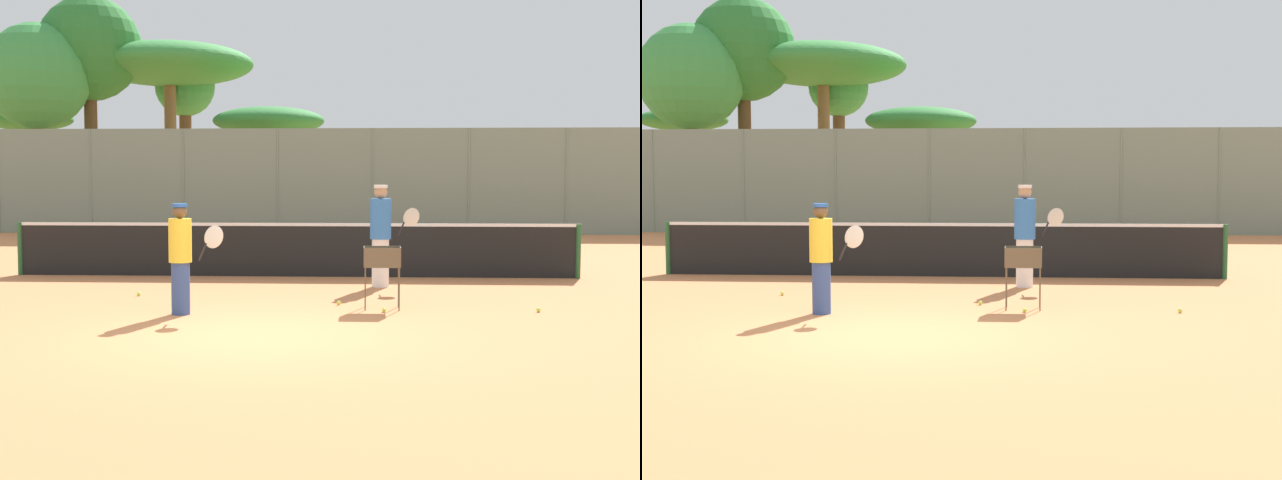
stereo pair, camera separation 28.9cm
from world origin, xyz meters
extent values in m
plane|color=#D37F4C|center=(0.00, 0.00, 0.00)|extent=(80.00, 80.00, 0.00)
cylinder|color=#26592D|center=(-5.58, 6.52, 0.54)|extent=(0.10, 0.10, 1.07)
cylinder|color=#26592D|center=(5.58, 6.52, 0.54)|extent=(0.10, 0.10, 1.07)
cube|color=black|center=(0.00, 6.52, 0.51)|extent=(11.16, 0.01, 1.01)
cube|color=white|center=(0.00, 6.52, 1.04)|extent=(11.16, 0.02, 0.06)
cylinder|color=gray|center=(-11.23, 18.91, 1.78)|extent=(0.08, 0.08, 3.55)
cylinder|color=gray|center=(-8.02, 18.91, 1.78)|extent=(0.08, 0.08, 3.55)
cylinder|color=gray|center=(-4.81, 18.91, 1.78)|extent=(0.08, 0.08, 3.55)
cylinder|color=gray|center=(-1.60, 18.91, 1.78)|extent=(0.08, 0.08, 3.55)
cylinder|color=gray|center=(1.60, 18.91, 1.78)|extent=(0.08, 0.08, 3.55)
cylinder|color=gray|center=(4.81, 18.91, 1.78)|extent=(0.08, 0.08, 3.55)
cylinder|color=gray|center=(8.02, 18.91, 1.78)|extent=(0.08, 0.08, 3.55)
cube|color=gray|center=(0.00, 18.91, 1.78)|extent=(28.89, 0.01, 3.55)
cylinder|color=brown|center=(-8.84, 21.67, 2.74)|extent=(0.48, 0.48, 5.47)
sphere|color=#28722D|center=(-8.84, 21.67, 6.63)|extent=(3.85, 3.85, 3.85)
cylinder|color=brown|center=(-12.13, 24.04, 1.87)|extent=(0.40, 0.40, 3.74)
ellipsoid|color=#28722D|center=(-12.13, 24.04, 4.18)|extent=(3.53, 3.53, 0.88)
cylinder|color=brown|center=(-5.92, 24.70, 2.40)|extent=(0.49, 0.49, 4.80)
sphere|color=#388E42|center=(-5.92, 24.70, 5.53)|extent=(2.41, 2.41, 2.41)
cylinder|color=brown|center=(-6.23, 23.33, 2.72)|extent=(0.46, 0.46, 5.43)
ellipsoid|color=#338438|center=(-6.23, 23.33, 6.25)|extent=(6.49, 6.49, 1.62)
cylinder|color=brown|center=(-2.18, 21.42, 1.72)|extent=(0.28, 0.28, 3.44)
ellipsoid|color=#28722D|center=(-2.18, 21.42, 3.94)|extent=(4.07, 4.07, 1.02)
cylinder|color=brown|center=(-10.38, 20.44, 2.18)|extent=(0.42, 0.42, 4.36)
sphere|color=#388E42|center=(-10.38, 20.44, 5.50)|extent=(3.80, 3.80, 3.80)
cylinder|color=#334C8C|center=(-1.27, 1.71, 0.38)|extent=(0.27, 0.27, 0.77)
cylinder|color=yellow|center=(-1.27, 1.71, 1.09)|extent=(0.34, 0.34, 0.64)
sphere|color=brown|center=(-1.27, 1.71, 1.51)|extent=(0.21, 0.21, 0.21)
cylinder|color=#2659B2|center=(-1.27, 1.71, 1.60)|extent=(0.22, 0.22, 0.05)
cylinder|color=black|center=(-0.93, 1.65, 0.93)|extent=(0.15, 0.06, 0.27)
ellipsoid|color=silver|center=(-0.75, 1.61, 1.15)|extent=(0.40, 0.10, 0.43)
cylinder|color=white|center=(1.69, 5.01, 0.44)|extent=(0.31, 0.31, 0.87)
cylinder|color=blue|center=(1.69, 5.01, 1.24)|extent=(0.38, 0.38, 0.73)
sphere|color=tan|center=(1.69, 5.01, 1.72)|extent=(0.24, 0.24, 0.24)
cylinder|color=white|center=(1.69, 5.01, 1.82)|extent=(0.25, 0.25, 0.06)
cylinder|color=black|center=(2.06, 4.94, 1.06)|extent=(0.15, 0.05, 0.27)
ellipsoid|color=silver|center=(2.24, 4.91, 1.28)|extent=(0.40, 0.10, 0.43)
cylinder|color=brown|center=(1.43, 2.22, 0.32)|extent=(0.02, 0.02, 0.65)
cylinder|color=brown|center=(1.94, 2.22, 0.32)|extent=(0.02, 0.02, 0.65)
cylinder|color=brown|center=(1.43, 2.58, 0.32)|extent=(0.02, 0.02, 0.65)
cylinder|color=brown|center=(1.94, 2.58, 0.32)|extent=(0.02, 0.02, 0.65)
cube|color=brown|center=(1.68, 2.40, 0.65)|extent=(0.55, 0.40, 0.01)
cube|color=brown|center=(1.68, 2.20, 0.80)|extent=(0.55, 0.01, 0.30)
cube|color=brown|center=(1.68, 2.60, 0.80)|extent=(0.55, 0.01, 0.30)
cube|color=brown|center=(1.41, 2.40, 0.80)|extent=(0.01, 0.40, 0.30)
cube|color=brown|center=(1.96, 2.40, 0.80)|extent=(0.01, 0.40, 0.30)
sphere|color=#D1E54C|center=(1.77, 2.35, 0.69)|extent=(0.07, 0.07, 0.07)
sphere|color=#D1E54C|center=(1.80, 2.35, 0.75)|extent=(0.07, 0.07, 0.07)
sphere|color=#D1E54C|center=(1.76, 2.49, 0.69)|extent=(0.07, 0.07, 0.07)
sphere|color=#D1E54C|center=(1.58, 2.31, 0.75)|extent=(0.07, 0.07, 0.07)
sphere|color=#D1E54C|center=(1.74, 2.31, 0.69)|extent=(0.07, 0.07, 0.07)
sphere|color=#D1E54C|center=(1.77, 2.42, 0.69)|extent=(0.07, 0.07, 0.07)
sphere|color=#D1E54C|center=(1.89, 2.34, 0.69)|extent=(0.07, 0.07, 0.07)
sphere|color=#D1E54C|center=(1.76, 2.40, 0.75)|extent=(0.07, 0.07, 0.07)
sphere|color=#D1E54C|center=(1.85, 2.27, 0.69)|extent=(0.07, 0.07, 0.07)
sphere|color=#D1E54C|center=(1.88, 2.43, 0.75)|extent=(0.07, 0.07, 0.07)
sphere|color=#D1E54C|center=(1.01, 2.77, 0.03)|extent=(0.07, 0.07, 0.07)
sphere|color=#D1E54C|center=(1.71, 2.07, 0.03)|extent=(0.07, 0.07, 0.07)
sphere|color=#D1E54C|center=(-2.39, 3.60, 0.03)|extent=(0.07, 0.07, 0.07)
sphere|color=#D1E54C|center=(4.01, 2.20, 0.03)|extent=(0.07, 0.07, 0.07)
sphere|color=#D1E54C|center=(-2.19, 5.88, 0.03)|extent=(0.07, 0.07, 0.07)
camera|label=1|loc=(1.48, -11.08, 2.08)|focal=50.00mm
camera|label=2|loc=(1.76, -11.06, 2.08)|focal=50.00mm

